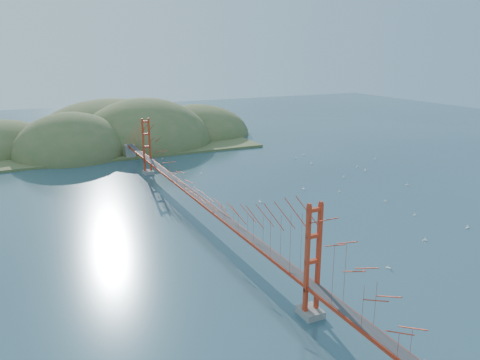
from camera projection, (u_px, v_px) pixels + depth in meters
name	position (u px, v px, depth m)	size (l,w,h in m)	color
ground	(200.00, 219.00, 71.99)	(320.00, 320.00, 0.00)	#2B4957
bridge	(198.00, 175.00, 70.24)	(2.20, 94.40, 12.00)	gray
far_headlands	(120.00, 141.00, 132.25)	(84.00, 58.00, 25.00)	olive
sailboat_15	(303.00, 155.00, 114.98)	(0.49, 0.61, 0.72)	white
sailboat_3	(201.00, 173.00, 98.04)	(0.51, 0.42, 0.59)	white
sailboat_5	(344.00, 177.00, 94.98)	(0.54, 0.60, 0.67)	white
sailboat_16	(339.00, 192.00, 85.31)	(0.51, 0.48, 0.57)	white
sailboat_12	(163.00, 158.00, 111.16)	(0.53, 0.53, 0.58)	white
sailboat_4	(365.00, 170.00, 100.22)	(0.66, 0.66, 0.70)	white
sailboat_0	(260.00, 201.00, 79.79)	(0.49, 0.61, 0.72)	white
sailboat_10	(388.00, 267.00, 55.78)	(0.62, 0.62, 0.70)	white
sailboat_14	(303.00, 188.00, 87.14)	(0.56, 0.65, 0.74)	white
sailboat_13	(467.00, 227.00, 68.23)	(0.65, 0.57, 0.74)	white
sailboat_17	(357.00, 167.00, 103.39)	(0.49, 0.45, 0.56)	white
sailboat_1	(385.00, 201.00, 80.18)	(0.54, 0.54, 0.60)	white
sailboat_11	(407.00, 185.00, 89.71)	(0.60, 0.60, 0.63)	white
sailboat_8	(311.00, 163.00, 106.29)	(0.64, 0.57, 0.73)	white
sailboat_9	(375.00, 159.00, 110.46)	(0.49, 0.58, 0.67)	white
sailboat_6	(425.00, 240.00, 63.81)	(0.61, 0.61, 0.66)	white
sailboat_7	(295.00, 158.00, 111.53)	(0.65, 0.57, 0.74)	white
sailboat_extra_0	(415.00, 215.00, 73.44)	(0.50, 0.45, 0.56)	white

